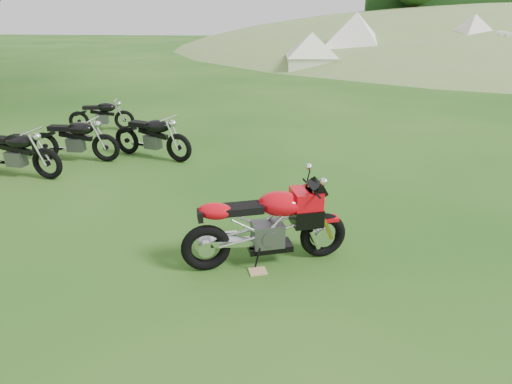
# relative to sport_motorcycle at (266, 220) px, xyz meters

# --- Properties ---
(ground) EXTENTS (120.00, 120.00, 0.00)m
(ground) POSITION_rel_sport_motorcycle_xyz_m (0.22, -0.29, -0.64)
(ground) COLOR #14460F
(ground) RESTS_ON ground
(sport_motorcycle) EXTENTS (2.19, 1.17, 1.28)m
(sport_motorcycle) POSITION_rel_sport_motorcycle_xyz_m (0.00, 0.00, 0.00)
(sport_motorcycle) COLOR red
(sport_motorcycle) RESTS_ON ground
(plywood_board) EXTENTS (0.27, 0.24, 0.02)m
(plywood_board) POSITION_rel_sport_motorcycle_xyz_m (-0.09, -0.25, -0.63)
(plywood_board) COLOR tan
(plywood_board) RESTS_ON ground
(vintage_moto_a) EXTENTS (2.07, 0.69, 1.07)m
(vintage_moto_a) POSITION_rel_sport_motorcycle_xyz_m (-5.33, 2.75, -0.10)
(vintage_moto_a) COLOR black
(vintage_moto_a) RESTS_ON ground
(vintage_moto_b) EXTENTS (2.07, 1.09, 1.07)m
(vintage_moto_b) POSITION_rel_sport_motorcycle_xyz_m (-2.96, 4.22, -0.10)
(vintage_moto_b) COLOR black
(vintage_moto_b) RESTS_ON ground
(vintage_moto_c) EXTENTS (2.00, 0.49, 1.05)m
(vintage_moto_c) POSITION_rel_sport_motorcycle_xyz_m (-4.62, 3.84, -0.11)
(vintage_moto_c) COLOR black
(vintage_moto_c) RESTS_ON ground
(vintage_moto_d) EXTENTS (1.79, 0.74, 0.92)m
(vintage_moto_d) POSITION_rel_sport_motorcycle_xyz_m (-5.19, 6.49, -0.18)
(vintage_moto_d) COLOR black
(vintage_moto_d) RESTS_ON ground
(tent_left) EXTENTS (2.84, 2.84, 2.30)m
(tent_left) POSITION_rel_sport_motorcycle_xyz_m (0.93, 20.51, 0.51)
(tent_left) COLOR white
(tent_left) RESTS_ON ground
(tent_mid) EXTENTS (4.12, 4.12, 2.92)m
(tent_mid) POSITION_rel_sport_motorcycle_xyz_m (3.54, 22.61, 0.82)
(tent_mid) COLOR white
(tent_mid) RESTS_ON ground
(tent_right) EXTENTS (4.08, 4.08, 2.87)m
(tent_right) POSITION_rel_sport_motorcycle_xyz_m (9.94, 21.84, 0.80)
(tent_right) COLOR silver
(tent_right) RESTS_ON ground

